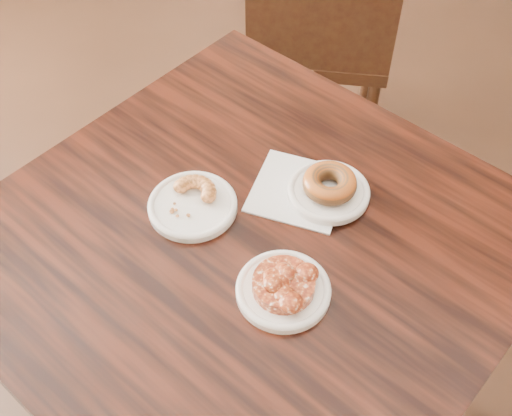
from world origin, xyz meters
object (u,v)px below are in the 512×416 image
at_px(chair_far, 321,35).
at_px(glazed_donut, 330,183).
at_px(apple_fritter, 284,283).
at_px(cruller_fragment, 192,199).
at_px(cafe_table, 250,347).

bearing_deg(chair_far, glazed_donut, 93.18).
xyz_separation_m(apple_fritter, cruller_fragment, (-0.21, 0.09, -0.00)).
bearing_deg(glazed_donut, chair_far, 110.11).
bearing_deg(cruller_fragment, chair_far, 96.51).
bearing_deg(chair_far, cafe_table, 85.86).
bearing_deg(apple_fritter, glazed_donut, 91.66).
distance_m(cafe_table, chair_far, 1.02).
bearing_deg(cafe_table, chair_far, 119.64).
distance_m(apple_fritter, cruller_fragment, 0.23).
xyz_separation_m(cafe_table, cruller_fragment, (-0.11, 0.02, 0.40)).
xyz_separation_m(chair_far, glazed_donut, (0.31, -0.85, 0.33)).
distance_m(chair_far, cruller_fragment, 1.04).
xyz_separation_m(chair_far, apple_fritter, (0.32, -1.07, 0.33)).
distance_m(cafe_table, cruller_fragment, 0.42).
xyz_separation_m(glazed_donut, cruller_fragment, (-0.20, -0.12, -0.01)).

